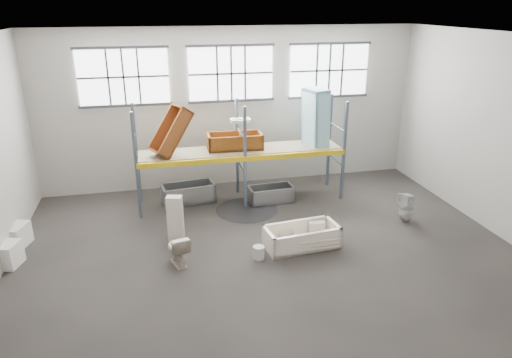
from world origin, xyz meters
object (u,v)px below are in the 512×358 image
object	(u,v)px
toilet_beige	(177,249)
carton_near	(4,254)
rust_tub_flat	(235,141)
steel_tub_right	(271,194)
bathtub_beige	(302,236)
steel_tub_left	(188,193)
cistern_tall	(175,218)
bucket	(259,252)
toilet_white	(406,207)
blue_tub_upright	(315,119)

from	to	relation	value
toilet_beige	carton_near	bearing A→B (deg)	-27.90
rust_tub_flat	carton_near	size ratio (longest dim) A/B	2.48
toilet_beige	steel_tub_right	bearing A→B (deg)	-151.05
toilet_beige	rust_tub_flat	size ratio (longest dim) A/B	0.46
bathtub_beige	steel_tub_left	world-z (taller)	steel_tub_left
toilet_beige	carton_near	size ratio (longest dim) A/B	1.15
cistern_tall	carton_near	bearing A→B (deg)	-159.08
cistern_tall	bucket	xyz separation A→B (m)	(1.82, -1.40, -0.43)
steel_tub_left	bucket	world-z (taller)	steel_tub_left
cistern_tall	toilet_white	bearing A→B (deg)	11.97
steel_tub_left	rust_tub_flat	distance (m)	2.10
toilet_beige	steel_tub_left	size ratio (longest dim) A/B	0.48
carton_near	bucket	bearing A→B (deg)	-9.92
toilet_beige	blue_tub_upright	distance (m)	5.94
toilet_beige	steel_tub_left	distance (m)	3.58
toilet_white	blue_tub_upright	world-z (taller)	blue_tub_upright
toilet_beige	cistern_tall	distance (m)	1.23
bathtub_beige	blue_tub_upright	distance (m)	4.12
blue_tub_upright	bathtub_beige	bearing A→B (deg)	-113.67
cistern_tall	steel_tub_left	bearing A→B (deg)	92.52
toilet_beige	steel_tub_left	world-z (taller)	toilet_beige
steel_tub_left	blue_tub_upright	size ratio (longest dim) A/B	0.87
cistern_tall	toilet_white	world-z (taller)	cistern_tall
steel_tub_right	blue_tub_upright	size ratio (longest dim) A/B	0.75
cistern_tall	steel_tub_left	distance (m)	2.40
toilet_white	steel_tub_right	distance (m)	3.90
bathtub_beige	toilet_white	world-z (taller)	toilet_white
cistern_tall	toilet_white	xyz separation A→B (m)	(6.21, -0.34, -0.17)
steel_tub_right	blue_tub_upright	bearing A→B (deg)	15.12
cistern_tall	blue_tub_upright	distance (m)	5.23
steel_tub_left	rust_tub_flat	xyz separation A→B (m)	(1.44, -0.04, 1.54)
cistern_tall	toilet_white	distance (m)	6.22
rust_tub_flat	bucket	world-z (taller)	rust_tub_flat
blue_tub_upright	carton_near	xyz separation A→B (m)	(-8.30, -2.58, -2.12)
bucket	steel_tub_right	bearing A→B (deg)	70.63
cistern_tall	rust_tub_flat	world-z (taller)	rust_tub_flat
bathtub_beige	bucket	world-z (taller)	bathtub_beige
steel_tub_left	blue_tub_upright	distance (m)	4.42
blue_tub_upright	bucket	size ratio (longest dim) A/B	5.64
blue_tub_upright	steel_tub_right	bearing A→B (deg)	-164.88
steel_tub_right	carton_near	bearing A→B (deg)	-162.29
toilet_white	bucket	size ratio (longest dim) A/B	2.66
steel_tub_left	blue_tub_upright	world-z (taller)	blue_tub_upright
steel_tub_left	toilet_white	bearing A→B (deg)	-25.09
bathtub_beige	toilet_beige	distance (m)	3.04
bathtub_beige	carton_near	xyz separation A→B (m)	(-6.88, 0.65, 0.01)
toilet_white	blue_tub_upright	bearing A→B (deg)	-165.29
toilet_beige	steel_tub_left	xyz separation A→B (m)	(0.57, 3.53, -0.09)
steel_tub_left	bucket	bearing A→B (deg)	-70.78
toilet_white	bucket	world-z (taller)	toilet_white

